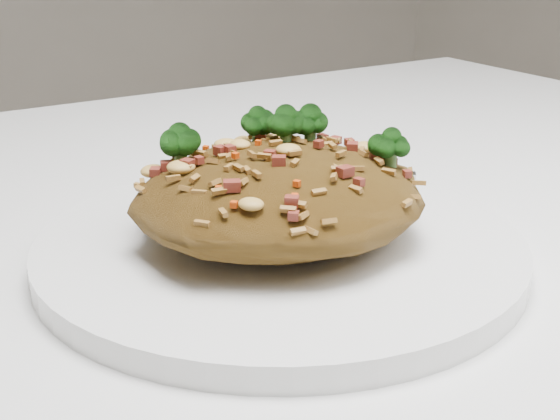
{
  "coord_description": "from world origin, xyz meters",
  "views": [
    {
      "loc": [
        -0.15,
        -0.38,
        0.93
      ],
      "look_at": [
        0.06,
        -0.04,
        0.78
      ],
      "focal_mm": 50.0,
      "sensor_mm": 36.0,
      "label": 1
    }
  ],
  "objects_px": {
    "fork": "(308,172)",
    "fried_rice": "(280,182)",
    "dining_table": "(165,395)",
    "plate": "(280,247)"
  },
  "relations": [
    {
      "from": "fork",
      "to": "fried_rice",
      "type": "bearing_deg",
      "value": -94.93
    },
    {
      "from": "dining_table",
      "to": "fried_rice",
      "type": "bearing_deg",
      "value": -31.6
    },
    {
      "from": "dining_table",
      "to": "fork",
      "type": "distance_m",
      "value": 0.18
    },
    {
      "from": "fried_rice",
      "to": "fork",
      "type": "distance_m",
      "value": 0.11
    },
    {
      "from": "dining_table",
      "to": "plate",
      "type": "height_order",
      "value": "plate"
    },
    {
      "from": "dining_table",
      "to": "plate",
      "type": "bearing_deg",
      "value": -32.48
    },
    {
      "from": "fried_rice",
      "to": "fork",
      "type": "relative_size",
      "value": 1.16
    },
    {
      "from": "fork",
      "to": "plate",
      "type": "bearing_deg",
      "value": -94.88
    },
    {
      "from": "plate",
      "to": "fork",
      "type": "xyz_separation_m",
      "value": [
        0.07,
        0.08,
        0.01
      ]
    },
    {
      "from": "plate",
      "to": "fried_rice",
      "type": "height_order",
      "value": "fried_rice"
    }
  ]
}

